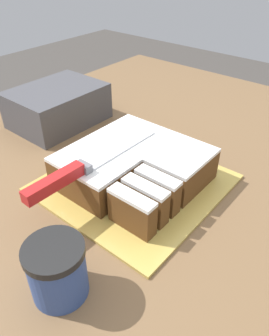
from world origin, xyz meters
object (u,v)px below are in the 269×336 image
(knife, at_px, (73,173))
(storage_box, at_px, (58,106))
(coffee_cup, at_px, (57,270))
(cake_board, at_px, (134,183))
(cake, at_px, (134,166))

(knife, bearing_deg, storage_box, 56.18)
(coffee_cup, bearing_deg, cake_board, 16.66)
(cake, distance_m, knife, 0.14)
(cake_board, bearing_deg, coffee_cup, -163.34)
(cake_board, relative_size, knife, 1.06)
(coffee_cup, xyz_separation_m, storage_box, (0.35, 0.42, 0.00))
(storage_box, bearing_deg, coffee_cup, -129.62)
(cake, xyz_separation_m, knife, (-0.13, 0.03, 0.04))
(cake_board, bearing_deg, storage_box, 76.24)
(cake, relative_size, coffee_cup, 2.70)
(knife, xyz_separation_m, storage_box, (0.21, 0.30, -0.04))
(cake, bearing_deg, storage_box, 76.86)
(cake, xyz_separation_m, coffee_cup, (-0.27, -0.08, 0.01))
(cake_board, height_order, cake, cake)
(cake_board, bearing_deg, knife, 164.80)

